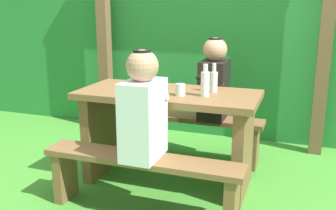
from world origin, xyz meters
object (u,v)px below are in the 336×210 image
(bench_far, at_px, (187,127))
(cell_phone, at_px, (151,87))
(bottle_right, at_px, (214,81))
(person_white_shirt, at_px, (143,109))
(person_black_coat, at_px, (214,82))
(bottle_left, at_px, (205,83))
(picnic_table, at_px, (168,122))
(bottle_center, at_px, (151,78))
(bench_near, at_px, (142,173))
(drinking_glass, at_px, (180,90))

(bench_far, height_order, cell_phone, cell_phone)
(bottle_right, bearing_deg, person_white_shirt, -116.63)
(person_black_coat, distance_m, bottle_left, 0.60)
(picnic_table, distance_m, cell_phone, 0.33)
(picnic_table, bearing_deg, bottle_center, 168.75)
(picnic_table, bearing_deg, bottle_right, 18.12)
(person_white_shirt, relative_size, cell_phone, 5.14)
(person_black_coat, xyz_separation_m, bottle_center, (-0.40, -0.49, 0.10))
(bench_near, bearing_deg, bottle_right, 62.30)
(person_white_shirt, distance_m, person_black_coat, 1.07)
(person_white_shirt, bearing_deg, person_black_coat, 77.82)
(bottle_right, bearing_deg, person_black_coat, 102.45)
(bottle_right, height_order, cell_phone, bottle_right)
(picnic_table, height_order, cell_phone, cell_phone)
(bench_near, bearing_deg, bottle_left, 56.77)
(picnic_table, height_order, bottle_right, bottle_right)
(bottle_left, xyz_separation_m, bottle_center, (-0.46, 0.09, -0.01))
(person_black_coat, xyz_separation_m, drinking_glass, (-0.11, -0.62, 0.05))
(drinking_glass, xyz_separation_m, bottle_left, (0.18, 0.04, 0.06))
(cell_phone, bearing_deg, picnic_table, -0.21)
(bench_far, height_order, bottle_center, bottle_center)
(picnic_table, distance_m, person_black_coat, 0.63)
(person_black_coat, relative_size, bottle_center, 3.28)
(drinking_glass, bearing_deg, bottle_left, 12.86)
(cell_phone, bearing_deg, bottle_right, 29.73)
(bench_far, height_order, person_black_coat, person_black_coat)
(bench_near, xyz_separation_m, cell_phone, (-0.19, 0.64, 0.46))
(person_white_shirt, relative_size, bottle_center, 3.28)
(bench_near, bearing_deg, drinking_glass, 73.01)
(person_white_shirt, bearing_deg, bench_near, -168.74)
(person_white_shirt, height_order, cell_phone, person_white_shirt)
(picnic_table, bearing_deg, drinking_glass, -36.58)
(picnic_table, bearing_deg, bench_near, -90.00)
(bottle_center, height_order, cell_phone, bottle_center)
(drinking_glass, distance_m, bottle_left, 0.19)
(bench_far, height_order, drinking_glass, drinking_glass)
(picnic_table, xyz_separation_m, bottle_right, (0.34, 0.11, 0.33))
(person_white_shirt, xyz_separation_m, person_black_coat, (0.23, 1.05, 0.00))
(picnic_table, bearing_deg, person_black_coat, 65.14)
(person_white_shirt, distance_m, bottle_left, 0.56)
(bottle_left, bearing_deg, bottle_right, 81.06)
(picnic_table, bearing_deg, cell_phone, 150.35)
(person_white_shirt, distance_m, drinking_glass, 0.45)
(bottle_right, bearing_deg, bottle_center, -170.90)
(bench_near, relative_size, bench_far, 1.00)
(drinking_glass, bearing_deg, bottle_center, 155.88)
(person_black_coat, bearing_deg, picnic_table, -114.86)
(bench_far, bearing_deg, person_black_coat, -0.78)
(person_white_shirt, distance_m, bottle_center, 0.59)
(picnic_table, distance_m, bench_far, 0.57)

